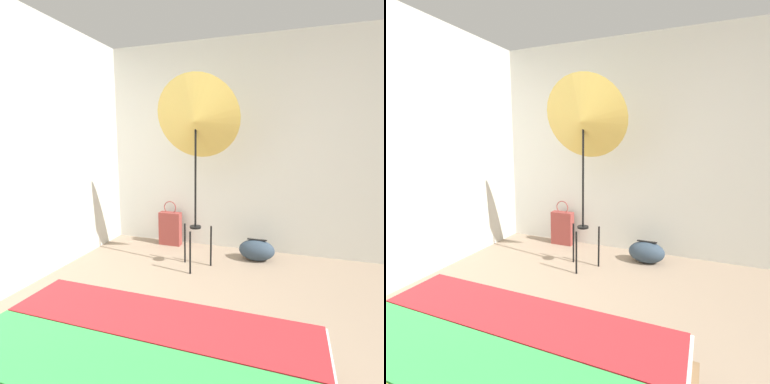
% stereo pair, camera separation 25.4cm
% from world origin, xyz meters
% --- Properties ---
extents(ground_plane, '(14.00, 14.00, 0.00)m').
position_xyz_m(ground_plane, '(0.00, 0.00, 0.00)').
color(ground_plane, gray).
extents(wall_back, '(8.00, 0.05, 2.60)m').
position_xyz_m(wall_back, '(0.00, 2.39, 1.30)').
color(wall_back, beige).
rests_on(wall_back, ground_plane).
extents(wall_side_left, '(0.05, 8.00, 2.60)m').
position_xyz_m(wall_side_left, '(-1.53, 1.00, 1.30)').
color(wall_side_left, beige).
rests_on(wall_side_left, ground_plane).
extents(photo_umbrella, '(0.90, 0.47, 2.05)m').
position_xyz_m(photo_umbrella, '(-0.10, 1.62, 1.59)').
color(photo_umbrella, black).
rests_on(photo_umbrella, ground_plane).
extents(tote_bag, '(0.29, 0.12, 0.60)m').
position_xyz_m(tote_bag, '(-0.64, 2.21, 0.23)').
color(tote_bag, brown).
rests_on(tote_bag, ground_plane).
extents(duffel_bag, '(0.41, 0.25, 0.25)m').
position_xyz_m(duffel_bag, '(0.52, 2.03, 0.12)').
color(duffel_bag, '#2D3D4C').
rests_on(duffel_bag, ground_plane).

